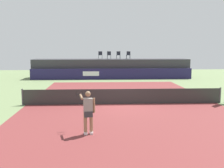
% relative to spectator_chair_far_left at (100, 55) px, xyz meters
% --- Properties ---
extents(ground_plane, '(48.00, 48.00, 0.00)m').
position_rel_spectator_chair_far_left_xyz_m(ground_plane, '(1.26, -12.17, -2.69)').
color(ground_plane, '#6B7F51').
extents(court_inner, '(12.00, 22.00, 0.00)m').
position_rel_spectator_chair_far_left_xyz_m(court_inner, '(1.26, -15.17, -2.69)').
color(court_inner, maroon).
rests_on(court_inner, ground).
extents(sponsor_wall, '(18.00, 0.22, 1.20)m').
position_rel_spectator_chair_far_left_xyz_m(sponsor_wall, '(1.25, -1.68, -2.09)').
color(sponsor_wall, '#231E4C').
rests_on(sponsor_wall, ground).
extents(spectator_platform, '(18.00, 2.80, 2.20)m').
position_rel_spectator_chair_far_left_xyz_m(spectator_platform, '(1.26, 0.13, -1.59)').
color(spectator_platform, '#38383D').
rests_on(spectator_platform, ground).
extents(spectator_chair_far_left, '(0.44, 0.44, 0.89)m').
position_rel_spectator_chair_far_left_xyz_m(spectator_chair_far_left, '(0.00, 0.00, 0.00)').
color(spectator_chair_far_left, '#1E232D').
rests_on(spectator_chair_far_left, spectator_platform).
extents(spectator_chair_left, '(0.48, 0.48, 0.89)m').
position_rel_spectator_chair_far_left_xyz_m(spectator_chair_left, '(1.01, -0.10, 0.00)').
color(spectator_chair_left, '#1E232D').
rests_on(spectator_chair_left, spectator_platform).
extents(spectator_chair_center, '(0.45, 0.45, 0.89)m').
position_rel_spectator_chair_far_left_xyz_m(spectator_chair_center, '(2.12, 0.14, 0.00)').
color(spectator_chair_center, '#1E232D').
rests_on(spectator_chair_center, spectator_platform).
extents(spectator_chair_right, '(0.44, 0.44, 0.89)m').
position_rel_spectator_chair_far_left_xyz_m(spectator_chair_right, '(3.27, 0.00, 0.00)').
color(spectator_chair_right, '#1E232D').
rests_on(spectator_chair_right, spectator_platform).
extents(tennis_net, '(12.40, 0.02, 0.95)m').
position_rel_spectator_chair_far_left_xyz_m(tennis_net, '(1.26, -15.17, -2.22)').
color(tennis_net, '#2D2D2D').
rests_on(tennis_net, ground).
extents(net_post_near, '(0.10, 0.10, 1.00)m').
position_rel_spectator_chair_far_left_xyz_m(net_post_near, '(-4.94, -15.17, -2.19)').
color(net_post_near, '#4C4C51').
rests_on(net_post_near, ground).
extents(net_post_far, '(0.10, 0.10, 1.00)m').
position_rel_spectator_chair_far_left_xyz_m(net_post_far, '(7.46, -15.17, -2.19)').
color(net_post_far, '#4C4C51').
rests_on(net_post_far, ground).
extents(tennis_player, '(0.84, 1.12, 1.77)m').
position_rel_spectator_chair_far_left_xyz_m(tennis_player, '(-0.73, -21.08, -1.73)').
color(tennis_player, white).
rests_on(tennis_player, court_inner).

